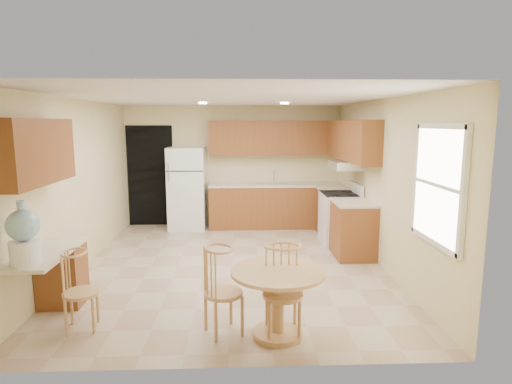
{
  "coord_description": "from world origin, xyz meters",
  "views": [
    {
      "loc": [
        0.11,
        -6.26,
        2.15
      ],
      "look_at": [
        0.37,
        0.3,
        1.09
      ],
      "focal_mm": 30.0,
      "sensor_mm": 36.0,
      "label": 1
    }
  ],
  "objects_px": {
    "chair_table_b": "(284,286)",
    "water_crock": "(24,236)",
    "stove": "(340,218)",
    "refrigerator": "(187,188)",
    "chair_table_a": "(223,285)",
    "dining_table": "(278,293)",
    "chair_desk": "(77,286)"
  },
  "relations": [
    {
      "from": "chair_table_b",
      "to": "water_crock",
      "type": "relative_size",
      "value": 1.46
    },
    {
      "from": "stove",
      "to": "refrigerator",
      "type": "bearing_deg",
      "value": 157.01
    },
    {
      "from": "refrigerator",
      "to": "stove",
      "type": "relative_size",
      "value": 1.53
    },
    {
      "from": "chair_table_a",
      "to": "dining_table",
      "type": "bearing_deg",
      "value": 64.32
    },
    {
      "from": "chair_table_a",
      "to": "chair_table_b",
      "type": "bearing_deg",
      "value": 55.97
    },
    {
      "from": "chair_table_a",
      "to": "water_crock",
      "type": "relative_size",
      "value": 1.42
    },
    {
      "from": "refrigerator",
      "to": "dining_table",
      "type": "xyz_separation_m",
      "value": [
        1.44,
        -4.6,
        -0.37
      ]
    },
    {
      "from": "refrigerator",
      "to": "water_crock",
      "type": "relative_size",
      "value": 2.59
    },
    {
      "from": "chair_desk",
      "to": "water_crock",
      "type": "height_order",
      "value": "water_crock"
    },
    {
      "from": "dining_table",
      "to": "chair_desk",
      "type": "distance_m",
      "value": 2.05
    },
    {
      "from": "refrigerator",
      "to": "water_crock",
      "type": "distance_m",
      "value": 4.65
    },
    {
      "from": "stove",
      "to": "dining_table",
      "type": "xyz_separation_m",
      "value": [
        -1.43,
        -3.38,
        -0.01
      ]
    },
    {
      "from": "stove",
      "to": "chair_desk",
      "type": "xyz_separation_m",
      "value": [
        -3.47,
        -3.22,
        0.04
      ]
    },
    {
      "from": "refrigerator",
      "to": "chair_table_a",
      "type": "height_order",
      "value": "refrigerator"
    },
    {
      "from": "stove",
      "to": "chair_desk",
      "type": "distance_m",
      "value": 4.73
    },
    {
      "from": "chair_desk",
      "to": "chair_table_b",
      "type": "bearing_deg",
      "value": 74.32
    },
    {
      "from": "dining_table",
      "to": "chair_table_b",
      "type": "relative_size",
      "value": 1.02
    },
    {
      "from": "dining_table",
      "to": "chair_desk",
      "type": "bearing_deg",
      "value": 175.4
    },
    {
      "from": "refrigerator",
      "to": "dining_table",
      "type": "relative_size",
      "value": 1.75
    },
    {
      "from": "refrigerator",
      "to": "chair_table_a",
      "type": "bearing_deg",
      "value": -79.0
    },
    {
      "from": "dining_table",
      "to": "water_crock",
      "type": "relative_size",
      "value": 1.48
    },
    {
      "from": "refrigerator",
      "to": "stove",
      "type": "distance_m",
      "value": 3.14
    },
    {
      "from": "refrigerator",
      "to": "chair_table_a",
      "type": "distance_m",
      "value": 4.68
    },
    {
      "from": "refrigerator",
      "to": "chair_desk",
      "type": "bearing_deg",
      "value": -97.7
    },
    {
      "from": "stove",
      "to": "water_crock",
      "type": "xyz_separation_m",
      "value": [
        -3.92,
        -3.3,
        0.59
      ]
    },
    {
      "from": "refrigerator",
      "to": "chair_table_a",
      "type": "relative_size",
      "value": 1.83
    },
    {
      "from": "chair_table_b",
      "to": "water_crock",
      "type": "bearing_deg",
      "value": -4.64
    },
    {
      "from": "refrigerator",
      "to": "dining_table",
      "type": "bearing_deg",
      "value": -72.6
    },
    {
      "from": "chair_table_a",
      "to": "chair_desk",
      "type": "relative_size",
      "value": 1.09
    },
    {
      "from": "dining_table",
      "to": "chair_table_a",
      "type": "height_order",
      "value": "chair_table_a"
    },
    {
      "from": "chair_table_b",
      "to": "chair_desk",
      "type": "relative_size",
      "value": 1.12
    },
    {
      "from": "chair_table_b",
      "to": "chair_desk",
      "type": "distance_m",
      "value": 2.11
    }
  ]
}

